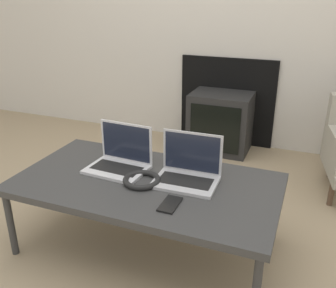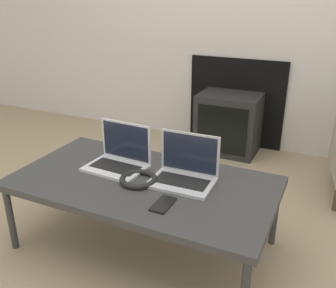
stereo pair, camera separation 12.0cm
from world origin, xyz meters
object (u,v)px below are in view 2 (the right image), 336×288
at_px(laptop_right, 185,171).
at_px(tv, 228,123).
at_px(phone, 163,204).
at_px(laptop_left, 119,158).
at_px(headphones, 138,179).

xyz_separation_m(laptop_right, tv, (-0.17, 1.37, -0.20)).
distance_m(phone, tv, 1.64).
xyz_separation_m(laptop_left, headphones, (0.18, -0.11, -0.04)).
bearing_deg(phone, laptop_left, 146.47).
relative_size(laptop_right, tv, 0.63).
height_order(laptop_right, tv, laptop_right).
bearing_deg(laptop_right, laptop_left, 178.36).
bearing_deg(laptop_right, tv, 95.54).
height_order(headphones, tv, tv).
relative_size(laptop_left, tv, 0.65).
bearing_deg(headphones, phone, -34.93).
relative_size(headphones, phone, 1.34).
relative_size(laptop_left, laptop_right, 1.02).
bearing_deg(laptop_right, phone, -90.68).
xyz_separation_m(laptop_left, tv, (0.21, 1.37, -0.20)).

